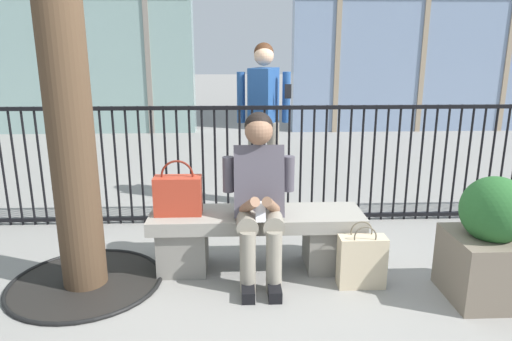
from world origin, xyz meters
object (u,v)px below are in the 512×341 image
Objects in this scene: shopping_bag at (362,261)px; seated_person_with_phone at (259,192)px; stone_bench at (257,234)px; planter at (490,244)px; handbag_on_bench at (178,194)px; bystander_at_railing at (264,113)px.

seated_person_with_phone is at bearing 164.98° from shopping_bag.
stone_bench is at bearing 156.27° from shopping_bag.
stone_bench is 1.32× the size of seated_person_with_phone.
shopping_bag is 0.56× the size of planter.
stone_bench is 3.39× the size of shopping_bag.
handbag_on_bench is (-0.59, 0.12, -0.05)m from seated_person_with_phone.
handbag_on_bench is 0.49× the size of planter.
shopping_bag is at bearing -23.73° from stone_bench.
stone_bench is 0.40m from seated_person_with_phone.
shopping_bag reaches higher than stone_bench.
seated_person_with_phone is 2.93× the size of handbag_on_bench.
shopping_bag is (1.31, -0.31, -0.41)m from handbag_on_bench.
bystander_at_railing is at bearing 85.63° from seated_person_with_phone.
shopping_bag is at bearing 166.30° from planter.
planter is (1.38, -2.03, -0.61)m from bystander_at_railing.
seated_person_with_phone is at bearing -11.31° from handbag_on_bench.
handbag_on_bench is at bearing 166.65° from shopping_bag.
bystander_at_railing is (0.13, 1.64, 0.35)m from seated_person_with_phone.
planter reaches higher than stone_bench.
handbag_on_bench is 0.24× the size of bystander_at_railing.
seated_person_with_phone reaches higher than shopping_bag.
bystander_at_railing is at bearing 107.84° from shopping_bag.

